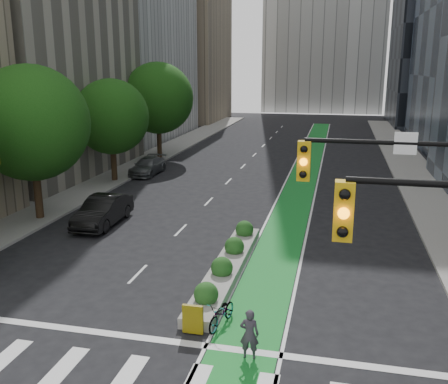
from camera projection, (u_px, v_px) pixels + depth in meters
The scene contains 14 objects.
ground at pixel (138, 360), 15.12m from camera, with size 160.00×160.00×0.00m, color black.
sidewalk_left at pixel (122, 172), 41.28m from camera, with size 3.60×90.00×0.15m, color gray.
sidewalk_right at pixel (424, 187), 36.15m from camera, with size 3.60×90.00×0.15m, color gray.
bike_lane_paint at pixel (306, 169), 42.80m from camera, with size 2.20×70.00×0.01m, color #177F2A.
building_tan_far at pixel (178, 37), 78.58m from camera, with size 14.00×16.00×26.00m, color tan.
building_dark_end at pixel (448, 27), 71.54m from camera, with size 14.00×18.00×28.00m, color black.
tree_mid at pixel (31, 123), 27.47m from camera, with size 6.40×6.40×8.78m.
tree_midfar at pixel (111, 117), 37.07m from camera, with size 5.60×5.60×7.76m.
tree_far at pixel (158, 98), 46.32m from camera, with size 6.60×6.60×9.00m.
median_planter at pixel (227, 264), 21.42m from camera, with size 1.20×10.26×1.10m.
bicycle at pixel (222, 313), 17.00m from camera, with size 0.62×1.79×0.94m, color gray.
cyclist at pixel (249, 334), 15.04m from camera, with size 0.59×0.39×1.61m, color #342E38.
parked_car_left_mid at pixel (103, 211), 27.74m from camera, with size 1.70×4.89×1.61m, color black.
parked_car_left_far at pixel (148, 166), 40.68m from camera, with size 1.90×4.67×1.36m, color #525557.
Camera 1 is at (5.54, -12.47, 8.68)m, focal length 40.00 mm.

